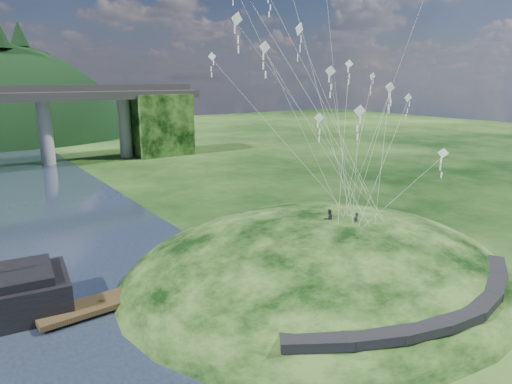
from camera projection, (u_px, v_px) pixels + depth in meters
ground at (257, 308)px, 33.46m from camera, size 320.00×320.00×0.00m
grass_hill at (320, 289)px, 39.82m from camera, size 36.00×32.00×13.00m
footpath at (439, 308)px, 29.27m from camera, size 22.29×5.84×0.83m
wooden_dock at (146, 290)px, 35.28m from camera, size 16.05×3.53×1.14m
kite_flyers at (337, 210)px, 37.73m from camera, size 2.35×2.20×1.79m
kite_swarm at (331, 54)px, 35.76m from camera, size 20.69×14.32×18.76m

